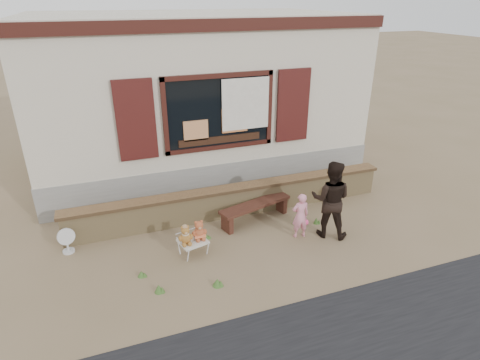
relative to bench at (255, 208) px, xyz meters
name	(u,v)px	position (x,y,z in m)	size (l,w,h in m)	color
ground	(250,237)	(-0.33, -0.57, -0.31)	(80.00, 80.00, 0.00)	brown
shopfront	(192,91)	(-0.33, 3.92, 1.69)	(8.04, 5.13, 4.00)	#B4AA91
brick_wall	(234,200)	(-0.33, 0.43, 0.03)	(7.10, 0.36, 0.67)	tan
bench	(255,208)	(0.00, 0.00, 0.00)	(1.68, 0.79, 0.42)	#381C13
folding_chair	(193,242)	(-1.54, -0.74, -0.04)	(0.57, 0.53, 0.30)	beige
teddy_bear_left	(185,234)	(-1.67, -0.78, 0.17)	(0.27, 0.23, 0.37)	brown
teddy_bear_right	(199,229)	(-1.40, -0.71, 0.18)	(0.28, 0.24, 0.38)	brown
child	(300,216)	(0.60, -0.86, 0.17)	(0.35, 0.23, 0.95)	pink
adult	(331,199)	(1.17, -0.99, 0.49)	(0.77, 0.60, 1.59)	black
fan_left	(66,240)	(-3.73, 0.12, -0.05)	(0.33, 0.22, 0.52)	silver
fan_right	(334,195)	(1.96, 0.06, -0.05)	(0.33, 0.22, 0.51)	white
grass_tufts	(223,256)	(-1.06, -1.07, -0.24)	(3.83, 1.63, 0.15)	#3E6327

